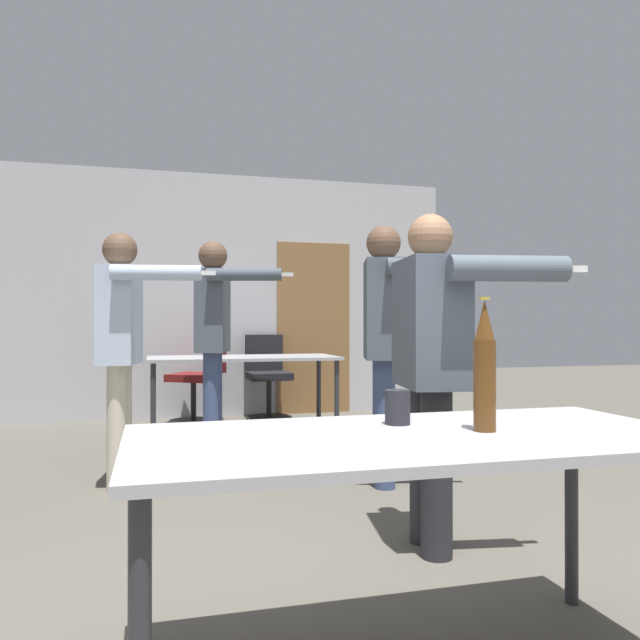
# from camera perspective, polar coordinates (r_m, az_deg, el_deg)

# --- Properties ---
(back_wall) EXTENTS (5.42, 0.12, 2.81)m
(back_wall) POSITION_cam_1_polar(r_m,az_deg,el_deg) (7.38, -8.76, 2.16)
(back_wall) COLOR #BCBCC1
(back_wall) RESTS_ON ground_plane
(conference_table_near) EXTENTS (1.71, 0.80, 0.75)m
(conference_table_near) POSITION_cam_1_polar(r_m,az_deg,el_deg) (1.93, 8.90, -12.29)
(conference_table_near) COLOR #A8A8AD
(conference_table_near) RESTS_ON ground_plane
(conference_table_far) EXTENTS (1.86, 0.81, 0.75)m
(conference_table_far) POSITION_cam_1_polar(r_m,az_deg,el_deg) (6.28, -7.02, -3.93)
(conference_table_far) COLOR #A8A8AD
(conference_table_far) RESTS_ON ground_plane
(person_center_tall) EXTENTS (0.74, 0.68, 1.67)m
(person_center_tall) POSITION_cam_1_polar(r_m,az_deg,el_deg) (4.29, -17.66, -1.10)
(person_center_tall) COLOR beige
(person_center_tall) RESTS_ON ground_plane
(person_far_watching) EXTENTS (0.74, 0.78, 1.60)m
(person_far_watching) POSITION_cam_1_polar(r_m,az_deg,el_deg) (3.03, 10.30, -2.73)
(person_far_watching) COLOR #28282D
(person_far_watching) RESTS_ON ground_plane
(person_left_plaid) EXTENTS (0.74, 0.79, 1.73)m
(person_left_plaid) POSITION_cam_1_polar(r_m,az_deg,el_deg) (4.19, 6.03, -0.76)
(person_left_plaid) COLOR #3D4C75
(person_left_plaid) RESTS_ON ground_plane
(person_near_casual) EXTENTS (0.74, 0.73, 1.75)m
(person_near_casual) POSITION_cam_1_polar(r_m,az_deg,el_deg) (5.11, -9.61, -0.45)
(person_near_casual) COLOR #3D4C75
(person_near_casual) RESTS_ON ground_plane
(office_chair_far_left) EXTENTS (0.52, 0.56, 0.95)m
(office_chair_far_left) POSITION_cam_1_polar(r_m,az_deg,el_deg) (7.14, -4.82, -5.37)
(office_chair_far_left) COLOR black
(office_chair_far_left) RESTS_ON ground_plane
(office_chair_mid_tucked) EXTENTS (0.68, 0.65, 0.96)m
(office_chair_mid_tucked) POSITION_cam_1_polar(r_m,az_deg,el_deg) (6.88, -10.93, -5.50)
(office_chair_mid_tucked) COLOR black
(office_chair_mid_tucked) RESTS_ON ground_plane
(beer_bottle) EXTENTS (0.07, 0.07, 0.41)m
(beer_bottle) POSITION_cam_1_polar(r_m,az_deg,el_deg) (1.98, 14.82, -4.25)
(beer_bottle) COLOR #563314
(beer_bottle) RESTS_ON conference_table_near
(drink_cup) EXTENTS (0.08, 0.08, 0.11)m
(drink_cup) POSITION_cam_1_polar(r_m,az_deg,el_deg) (2.07, 7.05, -7.92)
(drink_cup) COLOR #232328
(drink_cup) RESTS_ON conference_table_near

